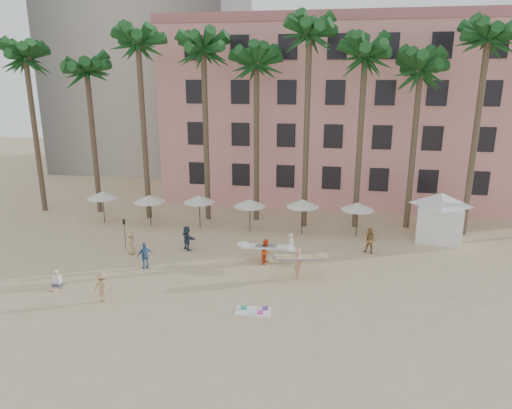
{
  "coord_description": "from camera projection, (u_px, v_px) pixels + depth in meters",
  "views": [
    {
      "loc": [
        5.04,
        -20.2,
        11.48
      ],
      "look_at": [
        0.58,
        6.0,
        4.0
      ],
      "focal_mm": 32.0,
      "sensor_mm": 36.0,
      "label": 1
    }
  ],
  "objects": [
    {
      "name": "carrier_white",
      "position": [
        266.0,
        250.0,
        28.85
      ],
      "size": [
        3.13,
        1.08,
        1.6
      ],
      "color": "#F84C1A",
      "rests_on": "ground"
    },
    {
      "name": "ground",
      "position": [
        225.0,
        311.0,
        23.1
      ],
      "size": [
        120.0,
        120.0,
        0.0
      ],
      "primitive_type": "plane",
      "color": "#D1B789",
      "rests_on": "ground"
    },
    {
      "name": "umbrella_row",
      "position": [
        224.0,
        201.0,
        34.81
      ],
      "size": [
        22.5,
        2.7,
        2.73
      ],
      "color": "#332B23",
      "rests_on": "ground"
    },
    {
      "name": "beachgoers",
      "position": [
        207.0,
        250.0,
        28.88
      ],
      "size": [
        16.74,
        10.13,
        1.8
      ],
      "color": "tan",
      "rests_on": "ground"
    },
    {
      "name": "palm_row",
      "position": [
        275.0,
        56.0,
        33.73
      ],
      "size": [
        44.4,
        5.4,
        16.3
      ],
      "color": "brown",
      "rests_on": "ground"
    },
    {
      "name": "beach_towel",
      "position": [
        254.0,
        311.0,
        23.12
      ],
      "size": [
        1.84,
        1.08,
        0.14
      ],
      "color": "white",
      "rests_on": "ground"
    },
    {
      "name": "pink_hotel",
      "position": [
        355.0,
        113.0,
        44.47
      ],
      "size": [
        35.0,
        14.0,
        16.0
      ],
      "primitive_type": "cube",
      "color": "pink",
      "rests_on": "ground"
    },
    {
      "name": "cabana",
      "position": [
        440.0,
        212.0,
        32.8
      ],
      "size": [
        5.18,
        5.18,
        3.5
      ],
      "color": "white",
      "rests_on": "ground"
    },
    {
      "name": "seated_man",
      "position": [
        56.0,
        282.0,
        25.62
      ],
      "size": [
        0.43,
        0.75,
        0.98
      ],
      "color": "#3F3F4C",
      "rests_on": "ground"
    },
    {
      "name": "carrier_yellow",
      "position": [
        299.0,
        261.0,
        26.71
      ],
      "size": [
        2.99,
        1.75,
        1.84
      ],
      "color": "tan",
      "rests_on": "ground"
    },
    {
      "name": "paddle",
      "position": [
        125.0,
        231.0,
        30.82
      ],
      "size": [
        0.18,
        0.04,
        2.23
      ],
      "color": "black",
      "rests_on": "ground"
    }
  ]
}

